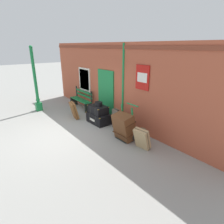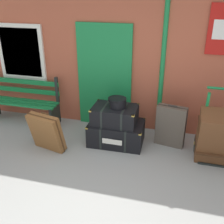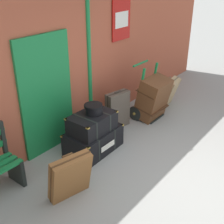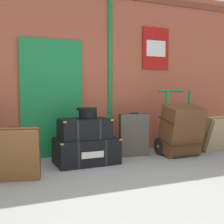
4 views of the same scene
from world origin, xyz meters
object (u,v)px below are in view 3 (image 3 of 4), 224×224
large_brown_trunk (153,98)px  steamer_trunk_middle (92,123)px  suitcase_cream (118,110)px  round_hatbox (94,108)px  suitcase_oxblood (70,177)px  suitcase_charcoal (169,92)px  steamer_trunk_base (93,140)px  porters_trolley (146,105)px

large_brown_trunk → steamer_trunk_middle: bearing=175.0°
large_brown_trunk → suitcase_cream: 0.87m
round_hatbox → suitcase_oxblood: size_ratio=0.45×
steamer_trunk_middle → suitcase_cream: size_ratio=1.00×
suitcase_cream → suitcase_oxblood: (-2.11, -0.76, -0.03)m
steamer_trunk_middle → suitcase_charcoal: 2.63m
steamer_trunk_base → suitcase_cream: size_ratio=1.27×
large_brown_trunk → suitcase_oxblood: 2.93m
round_hatbox → large_brown_trunk: bearing=-5.1°
steamer_trunk_base → round_hatbox: round_hatbox is taller
large_brown_trunk → suitcase_cream: large_brown_trunk is taller
steamer_trunk_base → round_hatbox: bearing=-22.9°
porters_trolley → suitcase_cream: porters_trolley is taller
porters_trolley → suitcase_charcoal: porters_trolley is taller
suitcase_charcoal → large_brown_trunk: bearing=-177.8°
suitcase_cream → suitcase_charcoal: 1.64m
round_hatbox → suitcase_oxblood: round_hatbox is taller
steamer_trunk_base → porters_trolley: (1.77, 0.00, 0.06)m
suitcase_oxblood → porters_trolley: bearing=11.1°
steamer_trunk_base → large_brown_trunk: (1.77, -0.17, 0.27)m
steamer_trunk_middle → large_brown_trunk: size_ratio=0.85×
steamer_trunk_base → large_brown_trunk: bearing=-5.4°
large_brown_trunk → suitcase_cream: size_ratio=1.17×
steamer_trunk_middle → porters_trolley: porters_trolley is taller
large_brown_trunk → suitcase_oxblood: large_brown_trunk is taller
suitcase_cream → steamer_trunk_base: bearing=-168.8°
round_hatbox → suitcase_cream: 1.07m
porters_trolley → suitcase_cream: size_ratio=1.49×
steamer_trunk_base → porters_trolley: bearing=0.2°
round_hatbox → large_brown_trunk: size_ratio=0.35×
suitcase_oxblood → steamer_trunk_base: bearing=26.4°
steamer_trunk_middle → steamer_trunk_base: bearing=14.8°
steamer_trunk_base → suitcase_oxblood: bearing=-153.6°
porters_trolley → suitcase_cream: bearing=166.6°
steamer_trunk_base → round_hatbox: size_ratio=3.12×
suitcase_charcoal → suitcase_oxblood: suitcase_oxblood is taller
porters_trolley → suitcase_oxblood: bearing=-168.9°
porters_trolley → large_brown_trunk: (-0.00, -0.17, 0.20)m
suitcase_cream → large_brown_trunk: bearing=-24.4°
porters_trolley → suitcase_oxblood: 2.96m
large_brown_trunk → suitcase_cream: (-0.79, 0.36, -0.09)m
round_hatbox → suitcase_charcoal: round_hatbox is taller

